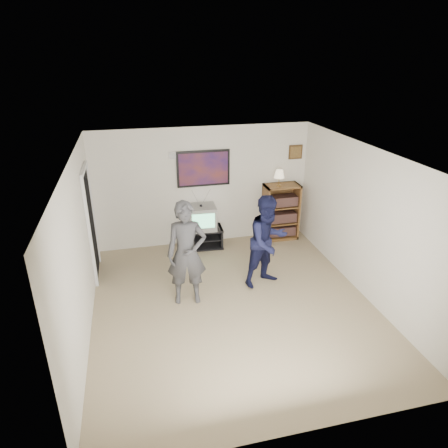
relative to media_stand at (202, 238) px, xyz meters
name	(u,v)px	position (x,y,z in m)	size (l,w,h in m)	color
room_shell	(229,228)	(0.11, -1.88, 1.04)	(4.51, 5.00, 2.51)	#8E785A
media_stand	(202,238)	(0.00, 0.00, 0.00)	(0.88, 0.52, 0.43)	black
crt_television	(201,217)	(-0.01, 0.00, 0.46)	(0.59, 0.50, 0.50)	gray
bookshelf	(281,212)	(1.77, 0.05, 0.40)	(0.75, 0.43, 1.24)	#543C19
table_lamp	(279,178)	(1.67, 0.01, 1.20)	(0.22, 0.22, 0.35)	#FFEBC1
person_tall	(187,254)	(-0.59, -1.91, 0.66)	(0.64, 0.42, 1.76)	#3A3A3E
person_short	(268,241)	(0.85, -1.69, 0.61)	(0.81, 0.63, 1.66)	#131636
controller_left	(183,226)	(-0.61, -1.70, 1.06)	(0.03, 0.11, 0.03)	white
controller_right	(267,219)	(0.91, -1.42, 0.92)	(0.03, 0.12, 0.03)	white
poster	(203,169)	(0.11, 0.25, 1.44)	(1.10, 0.03, 0.75)	black
air_vent	(176,156)	(-0.44, 0.25, 1.74)	(0.28, 0.02, 0.14)	white
small_picture	(296,152)	(2.11, 0.25, 1.67)	(0.30, 0.03, 0.30)	#412E14
doorway	(91,225)	(-2.13, -0.63, 0.79)	(0.03, 0.85, 2.00)	black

